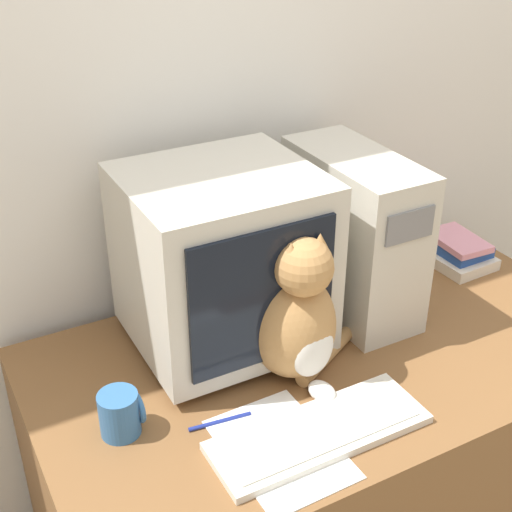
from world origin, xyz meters
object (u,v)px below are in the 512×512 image
(computer_tower, at_px, (352,233))
(pen, at_px, (220,421))
(mug, at_px, (121,413))
(keyboard, at_px, (319,432))
(cat, at_px, (296,318))
(book_stack, at_px, (459,252))
(crt_monitor, at_px, (222,260))

(computer_tower, height_order, pen, computer_tower)
(mug, bearing_deg, computer_tower, 14.95)
(keyboard, distance_m, cat, 0.25)
(cat, relative_size, book_stack, 1.86)
(crt_monitor, xyz_separation_m, keyboard, (0.02, -0.39, -0.22))
(cat, height_order, pen, cat)
(computer_tower, distance_m, cat, 0.34)
(book_stack, distance_m, mug, 1.12)
(crt_monitor, height_order, computer_tower, crt_monitor)
(crt_monitor, relative_size, cat, 1.21)
(crt_monitor, bearing_deg, cat, -66.28)
(keyboard, height_order, cat, cat)
(keyboard, bearing_deg, crt_monitor, 93.51)
(keyboard, relative_size, pen, 3.38)
(computer_tower, bearing_deg, mug, -165.05)
(book_stack, xyz_separation_m, mug, (-1.10, -0.20, 0.01))
(computer_tower, xyz_separation_m, keyboard, (-0.34, -0.39, -0.20))
(cat, distance_m, mug, 0.43)
(computer_tower, distance_m, mug, 0.74)
(cat, bearing_deg, pen, -168.03)
(pen, bearing_deg, keyboard, -38.63)
(keyboard, height_order, pen, keyboard)
(keyboard, bearing_deg, book_stack, 28.79)
(crt_monitor, height_order, book_stack, crt_monitor)
(keyboard, bearing_deg, computer_tower, 48.84)
(mug, bearing_deg, book_stack, 10.57)
(crt_monitor, relative_size, mug, 4.47)
(keyboard, relative_size, cat, 1.28)
(crt_monitor, xyz_separation_m, computer_tower, (0.36, -0.00, -0.02))
(computer_tower, bearing_deg, keyboard, -131.16)
(cat, relative_size, pen, 2.64)
(crt_monitor, distance_m, computer_tower, 0.37)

